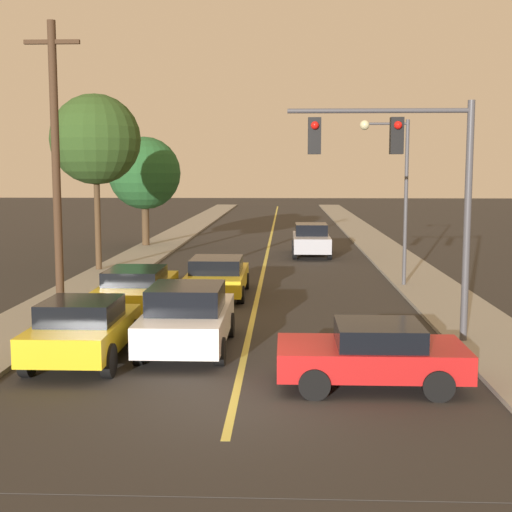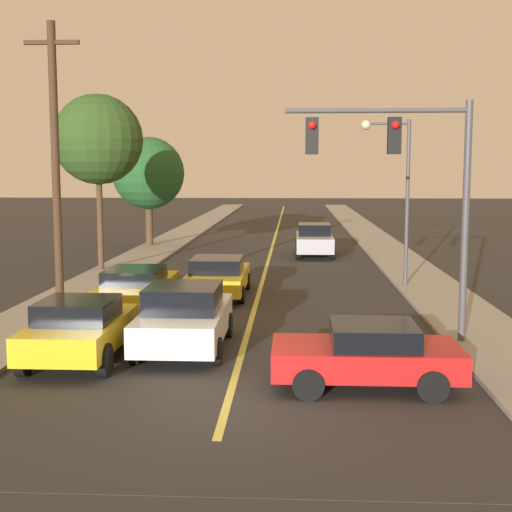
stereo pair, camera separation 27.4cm
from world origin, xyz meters
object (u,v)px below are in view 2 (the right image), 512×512
car_crossing_right (367,354)px  utility_pole_left (56,166)px  car_far_oncoming (314,240)px  car_outer_lane_second (136,288)px  car_outer_lane_front (80,329)px  car_near_lane_second (218,276)px  car_near_lane_front (185,317)px  streetlamp_right (395,177)px  tree_left_near (98,140)px  traffic_signal_mast (407,170)px  tree_left_far (148,173)px

car_crossing_right → utility_pole_left: bearing=53.5°
car_far_oncoming → car_outer_lane_second: bearing=68.3°
car_outer_lane_front → car_far_oncoming: size_ratio=0.82×
utility_pole_left → car_near_lane_second: bearing=44.0°
car_near_lane_front → car_near_lane_second: bearing=90.0°
car_outer_lane_front → car_outer_lane_second: car_outer_lane_front is taller
car_outer_lane_second → car_crossing_right: car_outer_lane_second is taller
car_near_lane_front → utility_pole_left: (-4.27, 3.49, 3.72)m
car_crossing_right → streetlamp_right: streetlamp_right is taller
car_near_lane_second → car_outer_lane_second: car_outer_lane_second is taller
car_near_lane_front → car_near_lane_second: (-0.00, 7.61, -0.11)m
car_crossing_right → streetlamp_right: size_ratio=0.62×
car_near_lane_second → tree_left_near: tree_left_near is taller
car_crossing_right → car_outer_lane_second: bearing=40.7°
car_outer_lane_front → streetlamp_right: size_ratio=0.65×
streetlamp_right → utility_pole_left: 12.38m
traffic_signal_mast → streetlamp_right: (0.96, 8.87, -0.26)m
utility_pole_left → car_crossing_right: bearing=-36.5°
tree_left_near → car_far_oncoming: bearing=33.6°
car_near_lane_front → traffic_signal_mast: size_ratio=0.75×
car_outer_lane_front → car_far_oncoming: 21.69m
car_outer_lane_front → traffic_signal_mast: (7.69, 2.08, 3.62)m
streetlamp_right → tree_left_far: size_ratio=0.99×
car_crossing_right → car_far_oncoming: bearing=1.2°
car_near_lane_front → car_crossing_right: car_near_lane_front is taller
car_far_oncoming → tree_left_near: 12.34m
car_outer_lane_second → streetlamp_right: (8.65, 5.04, 3.39)m
car_near_lane_second → car_outer_lane_second: (-2.24, -2.92, 0.04)m
car_near_lane_second → car_outer_lane_front: bearing=-104.3°
tree_left_far → car_far_oncoming: bearing=-22.1°
car_near_lane_front → car_near_lane_second: size_ratio=0.95×
car_outer_lane_front → tree_left_near: tree_left_near is taller
car_outer_lane_second → streetlamp_right: streetlamp_right is taller
car_near_lane_second → car_crossing_right: 11.20m
car_far_oncoming → traffic_signal_mast: size_ratio=0.81×
car_far_oncoming → streetlamp_right: 10.79m
traffic_signal_mast → tree_left_near: size_ratio=0.80×
tree_left_far → utility_pole_left: bearing=-86.1°
car_outer_lane_front → tree_left_near: 15.78m
car_near_lane_front → car_outer_lane_second: (-2.24, 4.68, -0.07)m
car_near_lane_second → car_near_lane_front: bearing=-90.0°
car_outer_lane_front → car_near_lane_second: bearing=75.7°
car_near_lane_second → car_far_oncoming: size_ratio=0.97×
car_outer_lane_front → traffic_signal_mast: traffic_signal_mast is taller
car_near_lane_second → utility_pole_left: 7.06m
car_far_oncoming → utility_pole_left: size_ratio=0.57×
car_outer_lane_front → car_outer_lane_second: bearing=90.0°
car_near_lane_front → traffic_signal_mast: traffic_signal_mast is taller
car_near_lane_front → car_outer_lane_second: bearing=115.6°
car_near_lane_front → car_near_lane_second: 7.61m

